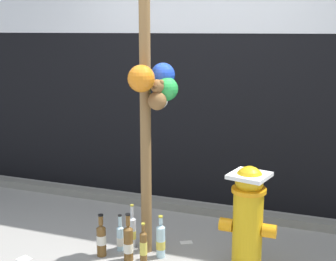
# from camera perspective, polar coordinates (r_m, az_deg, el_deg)

# --- Properties ---
(building_wall) EXTENTS (10.00, 0.21, 3.80)m
(building_wall) POSITION_cam_1_polar(r_m,az_deg,el_deg) (4.86, 4.36, 13.35)
(building_wall) COLOR black
(building_wall) RESTS_ON ground_plane
(curb_strip) EXTENTS (8.00, 0.12, 0.08)m
(curb_strip) POSITION_cam_1_polar(r_m,az_deg,el_deg) (4.80, 2.64, -9.33)
(curb_strip) COLOR slate
(curb_strip) RESTS_ON ground_plane
(memorial_post) EXTENTS (0.50, 0.46, 2.75)m
(memorial_post) POSITION_cam_1_polar(r_m,az_deg,el_deg) (3.59, -2.15, 9.26)
(memorial_post) COLOR olive
(memorial_post) RESTS_ON ground_plane
(fire_hydrant) EXTENTS (0.43, 0.32, 0.83)m
(fire_hydrant) POSITION_cam_1_polar(r_m,az_deg,el_deg) (3.60, 9.67, -10.32)
(fire_hydrant) COLOR gold
(fire_hydrant) RESTS_ON ground_plane
(bottle_0) EXTENTS (0.06, 0.06, 0.38)m
(bottle_0) POSITION_cam_1_polar(r_m,az_deg,el_deg) (4.05, -4.35, -12.09)
(bottle_0) COLOR silver
(bottle_0) RESTS_ON ground_plane
(bottle_1) EXTENTS (0.08, 0.08, 0.39)m
(bottle_1) POSITION_cam_1_polar(r_m,az_deg,el_deg) (3.83, -4.84, -13.41)
(bottle_1) COLOR brown
(bottle_1) RESTS_ON ground_plane
(bottle_2) EXTENTS (0.08, 0.08, 0.35)m
(bottle_2) POSITION_cam_1_polar(r_m,az_deg,el_deg) (3.87, -0.90, -13.22)
(bottle_2) COLOR #B2DBEA
(bottle_2) RESTS_ON ground_plane
(bottle_3) EXTENTS (0.06, 0.06, 0.36)m
(bottle_3) POSITION_cam_1_polar(r_m,az_deg,el_deg) (3.73, -3.00, -14.04)
(bottle_3) COLOR brown
(bottle_3) RESTS_ON ground_plane
(bottle_4) EXTENTS (0.08, 0.08, 0.36)m
(bottle_4) POSITION_cam_1_polar(r_m,az_deg,el_deg) (3.92, -8.10, -12.89)
(bottle_4) COLOR brown
(bottle_4) RESTS_ON ground_plane
(bottle_5) EXTENTS (0.06, 0.06, 0.31)m
(bottle_5) POSITION_cam_1_polar(r_m,az_deg,el_deg) (4.01, -5.81, -12.78)
(bottle_5) COLOR #B2DBEA
(bottle_5) RESTS_ON ground_plane
(litter_0) EXTENTS (0.13, 0.12, 0.01)m
(litter_0) POSITION_cam_1_polar(r_m,az_deg,el_deg) (4.06, -17.08, -14.66)
(litter_0) COLOR silver
(litter_0) RESTS_ON ground_plane
(litter_1) EXTENTS (0.12, 0.11, 0.01)m
(litter_1) POSITION_cam_1_polar(r_m,az_deg,el_deg) (4.16, 2.24, -13.40)
(litter_1) COLOR silver
(litter_1) RESTS_ON ground_plane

